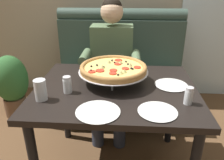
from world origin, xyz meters
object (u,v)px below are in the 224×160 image
(potted_plant, at_px, (12,83))
(plate_near_left, at_px, (98,111))
(dining_table, at_px, (115,99))
(shaker_oregano, at_px, (188,97))
(pizza, at_px, (113,68))
(drinking_glass, at_px, (41,91))
(booth_bench, at_px, (120,79))
(diner_main, at_px, (111,60))
(plate_far_side, at_px, (171,84))
(shaker_pepper_flakes, at_px, (67,86))
(plate_near_right, at_px, (158,110))

(potted_plant, bearing_deg, plate_near_left, -44.41)
(dining_table, xyz_separation_m, shaker_oregano, (0.44, -0.20, 0.14))
(pizza, xyz_separation_m, drinking_glass, (-0.43, -0.28, -0.05))
(booth_bench, bearing_deg, diner_main, -105.76)
(plate_far_side, bearing_deg, booth_bench, 114.47)
(shaker_pepper_flakes, xyz_separation_m, drinking_glass, (-0.14, -0.11, 0.01))
(shaker_pepper_flakes, bearing_deg, potted_plant, 135.80)
(shaker_pepper_flakes, distance_m, plate_near_left, 0.33)
(drinking_glass, xyz_separation_m, potted_plant, (-0.72, 0.94, -0.41))
(drinking_glass, bearing_deg, booth_bench, 68.05)
(dining_table, relative_size, pizza, 2.25)
(pizza, bearing_deg, dining_table, -75.83)
(booth_bench, bearing_deg, drinking_glass, -111.95)
(diner_main, distance_m, pizza, 0.58)
(diner_main, xyz_separation_m, potted_plant, (-1.09, 0.09, -0.32))
(booth_bench, height_order, pizza, booth_bench)
(booth_bench, xyz_separation_m, drinking_glass, (-0.45, -1.11, 0.40))
(booth_bench, xyz_separation_m, plate_near_right, (0.25, -1.21, 0.35))
(plate_near_left, bearing_deg, shaker_pepper_flakes, 134.83)
(booth_bench, distance_m, potted_plant, 1.18)
(shaker_pepper_flakes, bearing_deg, pizza, 31.30)
(booth_bench, bearing_deg, pizza, -91.39)
(diner_main, bearing_deg, drinking_glass, -113.79)
(shaker_pepper_flakes, xyz_separation_m, plate_near_left, (0.23, -0.23, -0.04))
(dining_table, bearing_deg, shaker_oregano, -23.90)
(shaker_oregano, bearing_deg, drinking_glass, -179.52)
(diner_main, xyz_separation_m, shaker_pepper_flakes, (-0.24, -0.74, 0.08))
(plate_near_left, bearing_deg, plate_near_right, 4.18)
(diner_main, distance_m, potted_plant, 1.14)
(shaker_pepper_flakes, height_order, plate_near_left, shaker_pepper_flakes)
(drinking_glass, bearing_deg, shaker_pepper_flakes, 37.72)
(plate_near_left, distance_m, drinking_glass, 0.39)
(plate_far_side, bearing_deg, shaker_oregano, -77.91)
(dining_table, height_order, shaker_pepper_flakes, shaker_pepper_flakes)
(pizza, bearing_deg, booth_bench, 88.61)
(booth_bench, height_order, plate_far_side, booth_bench)
(booth_bench, distance_m, shaker_oregano, 1.25)
(drinking_glass, bearing_deg, dining_table, 24.40)
(dining_table, height_order, potted_plant, dining_table)
(drinking_glass, bearing_deg, plate_far_side, 17.17)
(plate_near_left, distance_m, plate_far_side, 0.61)
(potted_plant, bearing_deg, dining_table, -32.23)
(shaker_pepper_flakes, bearing_deg, booth_bench, 72.86)
(booth_bench, height_order, plate_near_right, booth_bench)
(shaker_oregano, distance_m, shaker_pepper_flakes, 0.76)
(drinking_glass, bearing_deg, potted_plant, 127.35)
(plate_far_side, xyz_separation_m, drinking_glass, (-0.84, -0.26, 0.05))
(diner_main, distance_m, plate_far_side, 0.75)
(shaker_pepper_flakes, distance_m, drinking_glass, 0.18)
(pizza, height_order, shaker_oregano, pizza)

